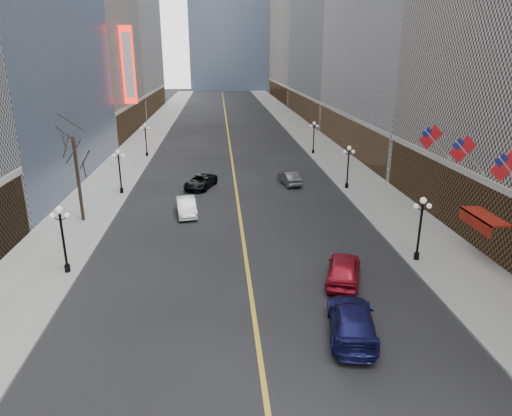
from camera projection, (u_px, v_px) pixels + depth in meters
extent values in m
cube|color=gray|center=(322.00, 148.00, 69.69)|extent=(6.00, 230.00, 0.15)
cube|color=gray|center=(136.00, 151.00, 67.54)|extent=(6.00, 230.00, 0.15)
cube|color=gold|center=(229.00, 138.00, 78.08)|extent=(0.25, 200.00, 0.02)
cube|color=#45392E|center=(355.00, 133.00, 67.34)|extent=(2.80, 35.00, 5.00)
cube|color=gray|center=(364.00, 3.00, 97.26)|extent=(26.00, 40.00, 48.00)
cube|color=#45392E|center=(307.00, 106.00, 103.22)|extent=(2.80, 39.00, 5.00)
cube|color=#45392E|center=(282.00, 91.00, 143.82)|extent=(2.80, 45.00, 5.00)
cube|color=#45392E|center=(126.00, 119.00, 82.45)|extent=(2.80, 29.00, 5.00)
cube|color=#45392E|center=(151.00, 101.00, 114.55)|extent=(2.80, 37.00, 5.00)
cylinder|color=black|center=(416.00, 256.00, 31.65)|extent=(0.36, 0.36, 0.50)
cylinder|color=black|center=(419.00, 233.00, 31.09)|extent=(0.16, 0.16, 4.00)
sphere|color=white|center=(423.00, 200.00, 30.35)|extent=(0.44, 0.44, 0.44)
sphere|color=white|center=(416.00, 206.00, 30.45)|extent=(0.36, 0.36, 0.36)
sphere|color=white|center=(429.00, 206.00, 30.52)|extent=(0.36, 0.36, 0.36)
cylinder|color=black|center=(347.00, 185.00, 48.65)|extent=(0.36, 0.36, 0.50)
cylinder|color=black|center=(348.00, 170.00, 48.09)|extent=(0.16, 0.16, 4.00)
sphere|color=white|center=(349.00, 148.00, 47.35)|extent=(0.44, 0.44, 0.44)
sphere|color=white|center=(345.00, 152.00, 47.44)|extent=(0.36, 0.36, 0.36)
sphere|color=white|center=(353.00, 152.00, 47.51)|extent=(0.36, 0.36, 0.36)
cylinder|color=black|center=(313.00, 151.00, 65.64)|extent=(0.36, 0.36, 0.50)
cylinder|color=black|center=(314.00, 139.00, 65.08)|extent=(0.16, 0.16, 4.00)
sphere|color=white|center=(314.00, 123.00, 64.35)|extent=(0.44, 0.44, 0.44)
sphere|color=white|center=(311.00, 126.00, 64.44)|extent=(0.36, 0.36, 0.36)
sphere|color=white|center=(317.00, 126.00, 64.51)|extent=(0.36, 0.36, 0.36)
cylinder|color=black|center=(67.00, 268.00, 29.83)|extent=(0.36, 0.36, 0.50)
cylinder|color=black|center=(64.00, 244.00, 29.27)|extent=(0.16, 0.16, 4.00)
sphere|color=white|center=(59.00, 210.00, 28.54)|extent=(0.44, 0.44, 0.44)
sphere|color=white|center=(52.00, 216.00, 28.63)|extent=(0.36, 0.36, 0.36)
sphere|color=white|center=(67.00, 216.00, 28.70)|extent=(0.36, 0.36, 0.36)
cylinder|color=black|center=(122.00, 191.00, 46.83)|extent=(0.36, 0.36, 0.50)
cylinder|color=black|center=(120.00, 174.00, 46.27)|extent=(0.16, 0.16, 4.00)
sphere|color=white|center=(118.00, 152.00, 45.54)|extent=(0.44, 0.44, 0.44)
sphere|color=white|center=(114.00, 156.00, 45.63)|extent=(0.36, 0.36, 0.36)
sphere|color=white|center=(123.00, 156.00, 45.70)|extent=(0.36, 0.36, 0.36)
cylinder|color=black|center=(147.00, 154.00, 63.83)|extent=(0.36, 0.36, 0.50)
cylinder|color=black|center=(146.00, 142.00, 63.27)|extent=(0.16, 0.16, 4.00)
sphere|color=white|center=(145.00, 125.00, 62.53)|extent=(0.44, 0.44, 0.44)
sphere|color=white|center=(142.00, 128.00, 62.63)|extent=(0.36, 0.36, 0.36)
sphere|color=white|center=(148.00, 128.00, 62.69)|extent=(0.36, 0.36, 0.36)
cube|color=red|center=(506.00, 166.00, 26.82)|extent=(1.94, 0.04, 1.94)
cube|color=navy|center=(501.00, 160.00, 26.68)|extent=(0.88, 0.06, 0.88)
cylinder|color=#B2B2B7|center=(470.00, 158.00, 31.80)|extent=(2.49, 0.12, 2.49)
cube|color=red|center=(463.00, 149.00, 31.54)|extent=(1.94, 0.04, 1.94)
cube|color=navy|center=(459.00, 144.00, 31.40)|extent=(0.88, 0.06, 0.88)
cylinder|color=#B2B2B7|center=(438.00, 145.00, 36.52)|extent=(2.49, 0.12, 2.49)
cube|color=red|center=(431.00, 137.00, 36.26)|extent=(1.94, 0.04, 1.94)
cube|color=navy|center=(427.00, 132.00, 36.12)|extent=(0.88, 0.06, 0.88)
cube|color=maroon|center=(485.00, 216.00, 31.10)|extent=(1.40, 4.00, 0.15)
cube|color=maroon|center=(475.00, 222.00, 31.18)|extent=(0.10, 4.00, 0.90)
cube|color=red|center=(128.00, 65.00, 73.02)|extent=(2.00, 0.50, 12.00)
cube|color=white|center=(128.00, 65.00, 73.02)|extent=(1.40, 0.55, 10.00)
cylinder|color=#2D231C|center=(78.00, 180.00, 38.07)|extent=(0.28, 0.28, 7.20)
imported|color=white|center=(186.00, 207.00, 40.78)|extent=(2.24, 4.77, 1.51)
imported|color=black|center=(200.00, 182.00, 48.98)|extent=(3.94, 5.57, 1.41)
imported|color=#14154B|center=(352.00, 321.00, 23.20)|extent=(3.31, 5.97, 1.64)
imported|color=maroon|center=(344.00, 269.00, 28.71)|extent=(3.49, 5.41, 1.71)
imported|color=#494E51|center=(290.00, 178.00, 50.33)|extent=(2.19, 4.55, 1.44)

